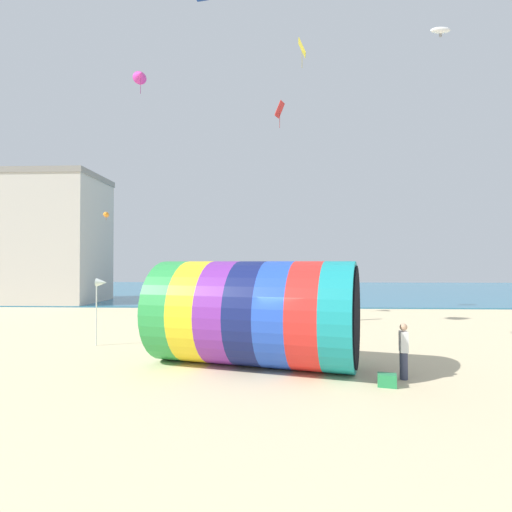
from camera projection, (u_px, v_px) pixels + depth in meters
ground_plane at (297, 372)px, 12.82m from camera, size 120.00×120.00×0.00m
sea at (279, 290)px, 50.84m from camera, size 120.00×40.00×0.10m
giant_inflatable_tube at (254, 313)px, 13.79m from camera, size 7.60×5.26×3.58m
kite_handler at (404, 351)px, 12.07m from camera, size 0.26×0.38×1.69m
kite_white_parafoil at (440, 30)px, 22.38m from camera, size 1.13×0.51×0.61m
kite_magenta_delta at (141, 75)px, 24.21m from camera, size 1.12×1.13×1.56m
kite_red_diamond at (280, 110)px, 27.81m from camera, size 0.75×0.89×1.80m
kite_orange_parafoil at (106, 215)px, 22.97m from camera, size 0.76×1.03×0.53m
kite_yellow_diamond at (302, 48)px, 28.60m from camera, size 0.56×0.86×2.01m
bystander_near_water at (352, 305)px, 24.48m from camera, size 0.41×0.31×1.80m
bystander_mid_beach at (238, 311)px, 22.32m from camera, size 0.42×0.39×1.60m
promenade_building at (53, 239)px, 35.14m from camera, size 8.39×6.82×11.29m
beach_flag at (101, 286)px, 17.05m from camera, size 0.47×0.36×2.87m
cooler_box at (387, 380)px, 11.36m from camera, size 0.59×0.48×0.36m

